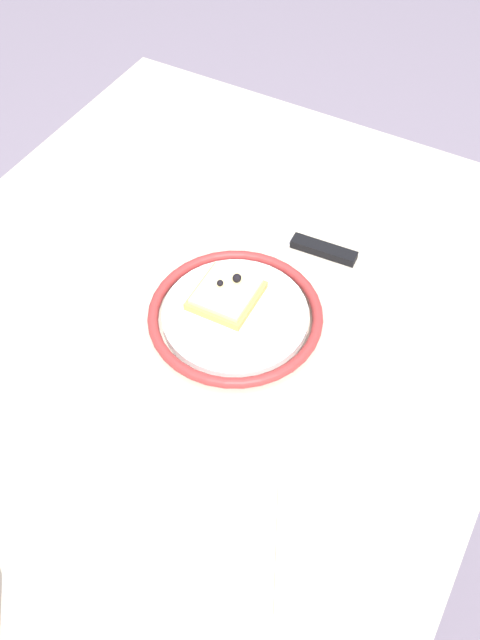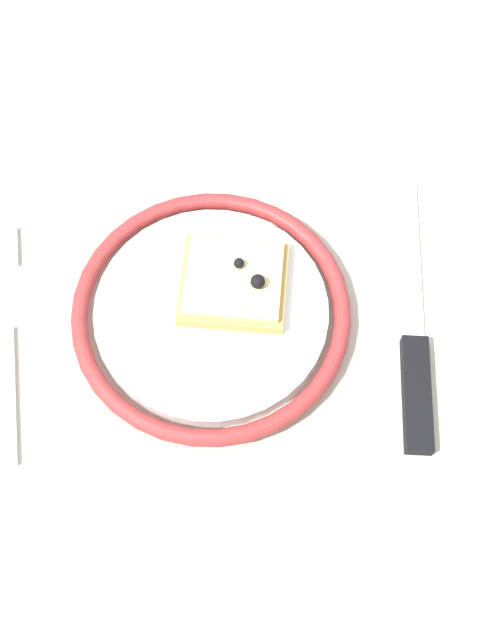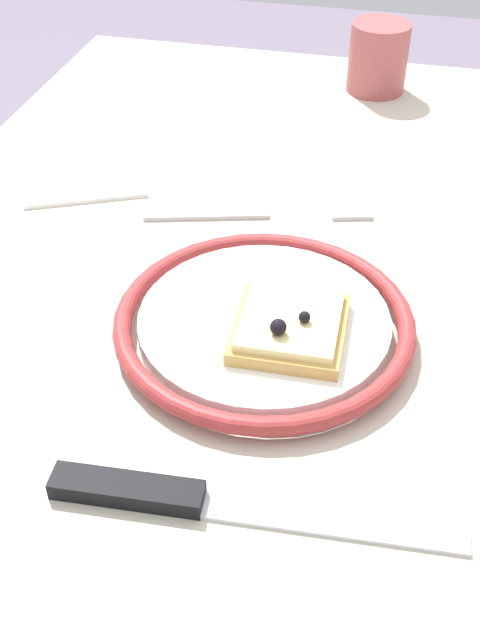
{
  "view_description": "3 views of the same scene",
  "coord_description": "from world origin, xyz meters",
  "px_view_note": "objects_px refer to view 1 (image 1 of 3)",
  "views": [
    {
      "loc": [
        -0.44,
        -0.32,
        1.44
      ],
      "look_at": [
        0.04,
        -0.06,
        0.78
      ],
      "focal_mm": 39.64,
      "sensor_mm": 36.0,
      "label": 1
    },
    {
      "loc": [
        0.1,
        -0.31,
        1.31
      ],
      "look_at": [
        0.07,
        -0.06,
        0.78
      ],
      "focal_mm": 43.64,
      "sensor_mm": 36.0,
      "label": 2
    },
    {
      "loc": [
        0.46,
        0.03,
        1.13
      ],
      "look_at": [
        0.06,
        -0.06,
        0.78
      ],
      "focal_mm": 43.96,
      "sensor_mm": 36.0,
      "label": 3
    }
  ],
  "objects_px": {
    "dining_table": "(188,373)",
    "fork": "(196,428)",
    "plate": "(235,316)",
    "knife": "(301,243)",
    "napkin": "(333,544)",
    "pizza_slice_near": "(226,294)"
  },
  "relations": [
    {
      "from": "dining_table",
      "to": "knife",
      "type": "xyz_separation_m",
      "value": [
        0.2,
        -0.06,
        0.1
      ]
    },
    {
      "from": "plate",
      "to": "fork",
      "type": "distance_m",
      "value": 0.16
    },
    {
      "from": "dining_table",
      "to": "plate",
      "type": "distance_m",
      "value": 0.12
    },
    {
      "from": "plate",
      "to": "knife",
      "type": "bearing_deg",
      "value": -5.1
    },
    {
      "from": "plate",
      "to": "dining_table",
      "type": "bearing_deg",
      "value": 131.33
    },
    {
      "from": "fork",
      "to": "napkin",
      "type": "distance_m",
      "value": 0.19
    },
    {
      "from": "fork",
      "to": "plate",
      "type": "bearing_deg",
      "value": 13.04
    },
    {
      "from": "fork",
      "to": "dining_table",
      "type": "bearing_deg",
      "value": 37.33
    },
    {
      "from": "napkin",
      "to": "knife",
      "type": "bearing_deg",
      "value": 30.06
    },
    {
      "from": "pizza_slice_near",
      "to": "napkin",
      "type": "distance_m",
      "value": 0.33
    },
    {
      "from": "knife",
      "to": "napkin",
      "type": "height_order",
      "value": "knife"
    },
    {
      "from": "pizza_slice_near",
      "to": "knife",
      "type": "relative_size",
      "value": 0.35
    },
    {
      "from": "dining_table",
      "to": "pizza_slice_near",
      "type": "bearing_deg",
      "value": -25.77
    },
    {
      "from": "dining_table",
      "to": "fork",
      "type": "bearing_deg",
      "value": -142.67
    },
    {
      "from": "dining_table",
      "to": "plate",
      "type": "bearing_deg",
      "value": -48.67
    },
    {
      "from": "dining_table",
      "to": "napkin",
      "type": "distance_m",
      "value": 0.33
    },
    {
      "from": "pizza_slice_near",
      "to": "knife",
      "type": "height_order",
      "value": "pizza_slice_near"
    },
    {
      "from": "dining_table",
      "to": "fork",
      "type": "distance_m",
      "value": 0.17
    },
    {
      "from": "fork",
      "to": "napkin",
      "type": "xyz_separation_m",
      "value": [
        -0.05,
        -0.19,
        0.0
      ]
    },
    {
      "from": "napkin",
      "to": "dining_table",
      "type": "bearing_deg",
      "value": 59.64
    },
    {
      "from": "knife",
      "to": "napkin",
      "type": "xyz_separation_m",
      "value": [
        -0.36,
        -0.21,
        -0.0
      ]
    },
    {
      "from": "pizza_slice_near",
      "to": "plate",
      "type": "bearing_deg",
      "value": -125.65
    }
  ]
}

